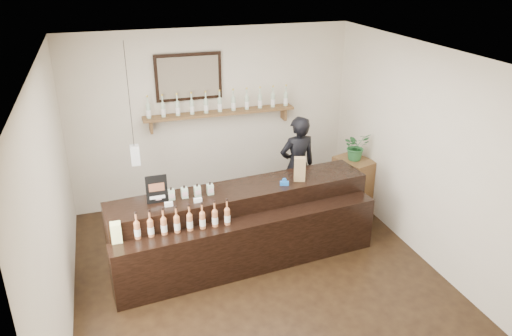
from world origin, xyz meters
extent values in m
plane|color=black|center=(0.00, 0.00, 0.00)|extent=(5.00, 5.00, 0.00)
plane|color=beige|center=(0.00, 2.50, 1.40)|extent=(4.50, 0.00, 4.50)
plane|color=beige|center=(0.00, -2.50, 1.40)|extent=(4.50, 0.00, 4.50)
plane|color=beige|center=(-2.25, 0.00, 1.40)|extent=(0.00, 5.00, 5.00)
plane|color=beige|center=(2.25, 0.00, 1.40)|extent=(0.00, 5.00, 5.00)
plane|color=white|center=(0.00, 0.00, 2.80)|extent=(5.00, 5.00, 0.00)
cube|color=brown|center=(0.10, 2.37, 1.50)|extent=(2.40, 0.25, 0.04)
cube|color=brown|center=(-0.98, 2.40, 1.38)|extent=(0.04, 0.20, 0.20)
cube|color=brown|center=(1.18, 2.40, 1.38)|extent=(0.04, 0.20, 0.20)
cube|color=black|center=(-0.35, 2.47, 2.08)|extent=(1.02, 0.04, 0.72)
cube|color=brown|center=(-0.35, 2.44, 2.08)|extent=(0.92, 0.01, 0.62)
cube|color=white|center=(-1.30, 1.60, 1.25)|extent=(0.12, 0.12, 0.28)
cylinder|color=black|center=(-1.30, 1.60, 2.09)|extent=(0.01, 0.01, 1.41)
cylinder|color=#B3CAA9|center=(-1.00, 2.37, 1.62)|extent=(0.07, 0.07, 0.20)
cone|color=#B3CAA9|center=(-1.00, 2.37, 1.75)|extent=(0.07, 0.07, 0.05)
cylinder|color=#B3CAA9|center=(-1.00, 2.37, 1.81)|extent=(0.02, 0.02, 0.07)
cylinder|color=gold|center=(-1.00, 2.37, 1.86)|extent=(0.03, 0.03, 0.02)
cylinder|color=white|center=(-1.00, 2.37, 1.60)|extent=(0.07, 0.07, 0.09)
cylinder|color=#B3CAA9|center=(-0.78, 2.37, 1.62)|extent=(0.07, 0.07, 0.20)
cone|color=#B3CAA9|center=(-0.78, 2.37, 1.75)|extent=(0.07, 0.07, 0.05)
cylinder|color=#B3CAA9|center=(-0.78, 2.37, 1.81)|extent=(0.02, 0.02, 0.07)
cylinder|color=gold|center=(-0.78, 2.37, 1.86)|extent=(0.03, 0.03, 0.02)
cylinder|color=white|center=(-0.78, 2.37, 1.60)|extent=(0.07, 0.07, 0.09)
cylinder|color=#B3CAA9|center=(-0.56, 2.37, 1.62)|extent=(0.07, 0.07, 0.20)
cone|color=#B3CAA9|center=(-0.56, 2.37, 1.75)|extent=(0.07, 0.07, 0.05)
cylinder|color=#B3CAA9|center=(-0.56, 2.37, 1.81)|extent=(0.02, 0.02, 0.07)
cylinder|color=gold|center=(-0.56, 2.37, 1.86)|extent=(0.03, 0.03, 0.02)
cylinder|color=white|center=(-0.56, 2.37, 1.60)|extent=(0.07, 0.07, 0.09)
cylinder|color=#B3CAA9|center=(-0.34, 2.37, 1.62)|extent=(0.07, 0.07, 0.20)
cone|color=#B3CAA9|center=(-0.34, 2.37, 1.75)|extent=(0.07, 0.07, 0.05)
cylinder|color=#B3CAA9|center=(-0.34, 2.37, 1.81)|extent=(0.02, 0.02, 0.07)
cylinder|color=gold|center=(-0.34, 2.37, 1.86)|extent=(0.03, 0.03, 0.02)
cylinder|color=white|center=(-0.34, 2.37, 1.60)|extent=(0.07, 0.07, 0.09)
cylinder|color=#B3CAA9|center=(-0.12, 2.37, 1.62)|extent=(0.07, 0.07, 0.20)
cone|color=#B3CAA9|center=(-0.12, 2.37, 1.75)|extent=(0.07, 0.07, 0.05)
cylinder|color=#B3CAA9|center=(-0.12, 2.37, 1.81)|extent=(0.02, 0.02, 0.07)
cylinder|color=gold|center=(-0.12, 2.37, 1.86)|extent=(0.03, 0.03, 0.02)
cylinder|color=white|center=(-0.12, 2.37, 1.60)|extent=(0.07, 0.07, 0.09)
cylinder|color=#B3CAA9|center=(0.10, 2.37, 1.62)|extent=(0.07, 0.07, 0.20)
cone|color=#B3CAA9|center=(0.10, 2.37, 1.75)|extent=(0.07, 0.07, 0.05)
cylinder|color=#B3CAA9|center=(0.10, 2.37, 1.81)|extent=(0.02, 0.02, 0.07)
cylinder|color=gold|center=(0.10, 2.37, 1.86)|extent=(0.03, 0.03, 0.02)
cylinder|color=white|center=(0.10, 2.37, 1.60)|extent=(0.07, 0.07, 0.09)
cylinder|color=#B3CAA9|center=(0.32, 2.37, 1.62)|extent=(0.07, 0.07, 0.20)
cone|color=#B3CAA9|center=(0.32, 2.37, 1.75)|extent=(0.07, 0.07, 0.05)
cylinder|color=#B3CAA9|center=(0.32, 2.37, 1.81)|extent=(0.02, 0.02, 0.07)
cylinder|color=gold|center=(0.32, 2.37, 1.86)|extent=(0.03, 0.03, 0.02)
cylinder|color=white|center=(0.32, 2.37, 1.60)|extent=(0.07, 0.07, 0.09)
cylinder|color=#B3CAA9|center=(0.54, 2.37, 1.62)|extent=(0.07, 0.07, 0.20)
cone|color=#B3CAA9|center=(0.54, 2.37, 1.75)|extent=(0.07, 0.07, 0.05)
cylinder|color=#B3CAA9|center=(0.54, 2.37, 1.81)|extent=(0.02, 0.02, 0.07)
cylinder|color=gold|center=(0.54, 2.37, 1.86)|extent=(0.03, 0.03, 0.02)
cylinder|color=white|center=(0.54, 2.37, 1.60)|extent=(0.07, 0.07, 0.09)
cylinder|color=#B3CAA9|center=(0.76, 2.37, 1.62)|extent=(0.07, 0.07, 0.20)
cone|color=#B3CAA9|center=(0.76, 2.37, 1.75)|extent=(0.07, 0.07, 0.05)
cylinder|color=#B3CAA9|center=(0.76, 2.37, 1.81)|extent=(0.02, 0.02, 0.07)
cylinder|color=gold|center=(0.76, 2.37, 1.86)|extent=(0.03, 0.03, 0.02)
cylinder|color=white|center=(0.76, 2.37, 1.60)|extent=(0.07, 0.07, 0.09)
cylinder|color=#B3CAA9|center=(0.98, 2.37, 1.62)|extent=(0.07, 0.07, 0.20)
cone|color=#B3CAA9|center=(0.98, 2.37, 1.75)|extent=(0.07, 0.07, 0.05)
cylinder|color=#B3CAA9|center=(0.98, 2.37, 1.81)|extent=(0.02, 0.02, 0.07)
cylinder|color=gold|center=(0.98, 2.37, 1.86)|extent=(0.03, 0.03, 0.02)
cylinder|color=white|center=(0.98, 2.37, 1.60)|extent=(0.07, 0.07, 0.09)
cylinder|color=#B3CAA9|center=(1.20, 2.37, 1.62)|extent=(0.07, 0.07, 0.20)
cone|color=#B3CAA9|center=(1.20, 2.37, 1.75)|extent=(0.07, 0.07, 0.05)
cylinder|color=#B3CAA9|center=(1.20, 2.37, 1.81)|extent=(0.02, 0.02, 0.07)
cylinder|color=gold|center=(1.20, 2.37, 1.86)|extent=(0.03, 0.03, 0.02)
cylinder|color=white|center=(1.20, 2.37, 1.60)|extent=(0.07, 0.07, 0.09)
cube|color=black|center=(-0.05, 0.70, 0.49)|extent=(3.54, 0.97, 0.98)
cube|color=black|center=(-0.05, 0.24, 0.37)|extent=(3.51, 0.66, 0.74)
cube|color=white|center=(-1.02, 0.47, 1.00)|extent=(0.10, 0.04, 0.05)
cube|color=white|center=(-0.66, 0.47, 1.00)|extent=(0.10, 0.04, 0.05)
cube|color=#F6FF9B|center=(-1.67, 0.24, 0.80)|extent=(0.12, 0.12, 0.12)
cube|color=#F6FF9B|center=(-1.67, 0.24, 0.92)|extent=(0.12, 0.12, 0.12)
cube|color=#B3CAA9|center=(-1.13, 0.65, 1.04)|extent=(0.08, 0.08, 0.13)
cube|color=#D4A4A8|center=(-1.13, 0.60, 1.04)|extent=(0.07, 0.00, 0.06)
cylinder|color=black|center=(-1.13, 0.65, 1.13)|extent=(0.02, 0.02, 0.03)
cube|color=#B3CAA9|center=(-0.96, 0.65, 1.04)|extent=(0.08, 0.08, 0.13)
cube|color=#D4A4A8|center=(-0.96, 0.60, 1.04)|extent=(0.07, 0.00, 0.06)
cylinder|color=black|center=(-0.96, 0.65, 1.13)|extent=(0.02, 0.02, 0.03)
cube|color=#B3CAA9|center=(-0.80, 0.65, 1.04)|extent=(0.08, 0.08, 0.13)
cube|color=#D4A4A8|center=(-0.80, 0.60, 1.04)|extent=(0.07, 0.00, 0.06)
cylinder|color=black|center=(-0.80, 0.65, 1.13)|extent=(0.02, 0.02, 0.03)
cube|color=#B3CAA9|center=(-0.63, 0.65, 1.04)|extent=(0.08, 0.08, 0.13)
cube|color=#D4A4A8|center=(-0.63, 0.60, 1.04)|extent=(0.07, 0.00, 0.06)
cylinder|color=black|center=(-0.63, 0.65, 1.13)|extent=(0.02, 0.02, 0.03)
cube|color=#B3CAA9|center=(-0.47, 0.65, 1.04)|extent=(0.08, 0.08, 0.13)
cube|color=#D4A4A8|center=(-0.47, 0.60, 1.04)|extent=(0.07, 0.00, 0.06)
cylinder|color=black|center=(-0.47, 0.65, 1.13)|extent=(0.02, 0.02, 0.03)
cylinder|color=#B86A3E|center=(-1.43, 0.24, 0.84)|extent=(0.07, 0.07, 0.20)
cone|color=#B86A3E|center=(-1.43, 0.24, 0.97)|extent=(0.07, 0.07, 0.05)
cylinder|color=#B86A3E|center=(-1.43, 0.24, 1.03)|extent=(0.02, 0.02, 0.07)
cylinder|color=black|center=(-1.43, 0.24, 1.08)|extent=(0.03, 0.03, 0.02)
cylinder|color=white|center=(-1.43, 0.24, 0.82)|extent=(0.07, 0.07, 0.09)
cylinder|color=#B86A3E|center=(-1.28, 0.24, 0.84)|extent=(0.07, 0.07, 0.20)
cone|color=#B86A3E|center=(-1.28, 0.24, 0.97)|extent=(0.07, 0.07, 0.05)
cylinder|color=#B86A3E|center=(-1.28, 0.24, 1.03)|extent=(0.02, 0.02, 0.07)
cylinder|color=black|center=(-1.28, 0.24, 1.08)|extent=(0.03, 0.03, 0.02)
cylinder|color=white|center=(-1.28, 0.24, 0.82)|extent=(0.07, 0.07, 0.09)
cylinder|color=#B86A3E|center=(-1.13, 0.24, 0.84)|extent=(0.07, 0.07, 0.20)
cone|color=#B86A3E|center=(-1.13, 0.24, 0.97)|extent=(0.07, 0.07, 0.05)
cylinder|color=#B86A3E|center=(-1.13, 0.24, 1.03)|extent=(0.02, 0.02, 0.07)
cylinder|color=black|center=(-1.13, 0.24, 1.08)|extent=(0.03, 0.03, 0.02)
cylinder|color=white|center=(-1.13, 0.24, 0.82)|extent=(0.07, 0.07, 0.09)
cylinder|color=#B86A3E|center=(-0.97, 0.24, 0.84)|extent=(0.07, 0.07, 0.20)
cone|color=#B86A3E|center=(-0.97, 0.24, 0.97)|extent=(0.07, 0.07, 0.05)
cylinder|color=#B86A3E|center=(-0.97, 0.24, 1.03)|extent=(0.02, 0.02, 0.07)
cylinder|color=black|center=(-0.97, 0.24, 1.08)|extent=(0.03, 0.03, 0.02)
cylinder|color=white|center=(-0.97, 0.24, 0.82)|extent=(0.07, 0.07, 0.09)
cylinder|color=#B86A3E|center=(-0.82, 0.24, 0.84)|extent=(0.07, 0.07, 0.20)
cone|color=#B86A3E|center=(-0.82, 0.24, 0.97)|extent=(0.07, 0.07, 0.05)
cylinder|color=#B86A3E|center=(-0.82, 0.24, 1.03)|extent=(0.02, 0.02, 0.07)
cylinder|color=black|center=(-0.82, 0.24, 1.08)|extent=(0.03, 0.03, 0.02)
cylinder|color=white|center=(-0.82, 0.24, 0.82)|extent=(0.07, 0.07, 0.09)
cylinder|color=#B86A3E|center=(-0.66, 0.24, 0.84)|extent=(0.07, 0.07, 0.20)
cone|color=#B86A3E|center=(-0.66, 0.24, 0.97)|extent=(0.07, 0.07, 0.05)
cylinder|color=#B86A3E|center=(-0.66, 0.24, 1.03)|extent=(0.02, 0.02, 0.07)
cylinder|color=black|center=(-0.66, 0.24, 1.08)|extent=(0.03, 0.03, 0.02)
cylinder|color=white|center=(-0.66, 0.24, 0.82)|extent=(0.07, 0.07, 0.09)
cylinder|color=#B86A3E|center=(-0.51, 0.24, 0.84)|extent=(0.07, 0.07, 0.20)
cone|color=#B86A3E|center=(-0.51, 0.24, 0.97)|extent=(0.07, 0.07, 0.05)
cylinder|color=#B86A3E|center=(-0.51, 0.24, 1.03)|extent=(0.02, 0.02, 0.07)
cylinder|color=black|center=(-0.51, 0.24, 1.08)|extent=(0.03, 0.03, 0.02)
cylinder|color=white|center=(-0.51, 0.24, 0.82)|extent=(0.07, 0.07, 0.09)
cylinder|color=#B86A3E|center=(-0.35, 0.24, 0.84)|extent=(0.07, 0.07, 0.20)
cone|color=#B86A3E|center=(-0.35, 0.24, 0.97)|extent=(0.07, 0.07, 0.05)
cylinder|color=#B86A3E|center=(-0.35, 0.24, 1.03)|extent=(0.02, 0.02, 0.07)
cylinder|color=black|center=(-0.35, 0.24, 1.08)|extent=(0.03, 0.03, 0.02)
cylinder|color=white|center=(-0.35, 0.24, 0.82)|extent=(0.07, 0.07, 0.09)
cube|color=black|center=(-1.14, 0.61, 1.16)|extent=(0.26, 0.02, 0.36)
cube|color=brown|center=(-1.14, 0.60, 1.19)|extent=(0.19, 0.00, 0.10)
cube|color=white|center=(-1.14, 0.60, 1.06)|extent=(0.19, 0.00, 0.04)
cube|color=#977749|center=(0.78, 0.69, 1.14)|extent=(0.18, 0.16, 0.33)
cube|color=black|center=(0.78, 0.64, 1.09)|extent=(0.09, 0.03, 0.07)
cube|color=blue|center=(0.53, 0.61, 1.00)|extent=(0.12, 0.08, 0.05)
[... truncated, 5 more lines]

